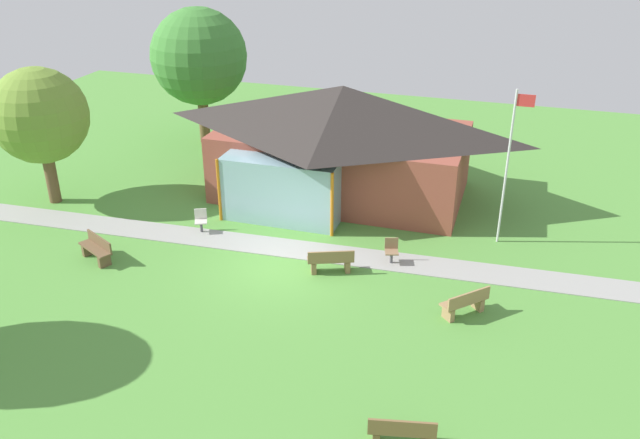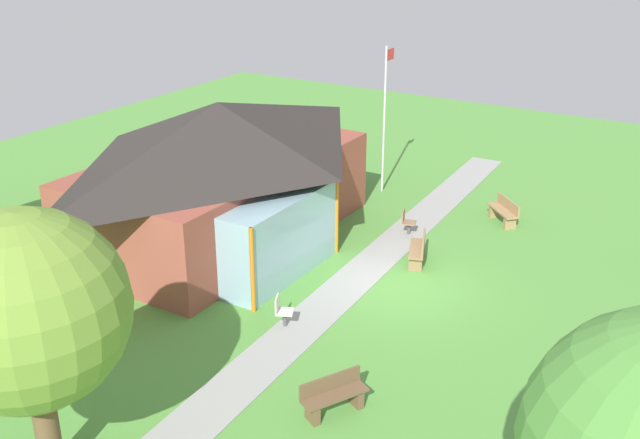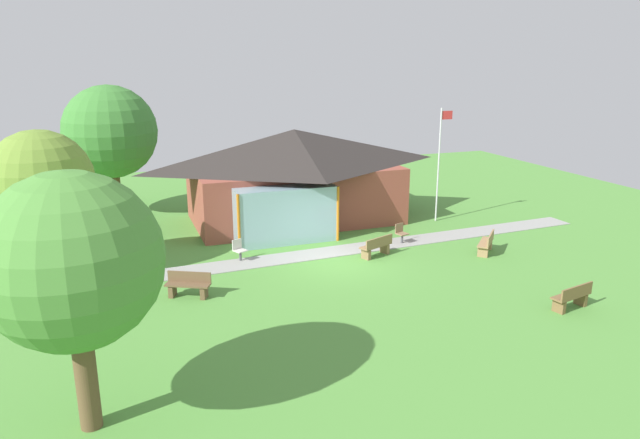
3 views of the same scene
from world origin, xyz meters
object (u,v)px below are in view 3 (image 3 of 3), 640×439
Objects in this scene: bench_front_right at (572,297)px; tree_behind_pavilion_left at (110,132)px; patio_chair_lawn_spare at (401,234)px; patio_chair_west at (239,251)px; tree_lawn_corner at (72,262)px; bench_mid_right at (487,244)px; flagpole at (439,160)px; tree_west_hedge at (41,182)px; bench_rear_near_path at (377,247)px; bench_mid_left at (188,285)px; pavilion at (294,174)px.

tree_behind_pavilion_left is at bearing 115.75° from bench_front_right.
patio_chair_lawn_spare is 1.00× the size of patio_chair_west.
bench_mid_right is at bearing 24.57° from tree_lawn_corner.
flagpole is 6.39× the size of patio_chair_west.
patio_chair_west is 11.40m from tree_lawn_corner.
tree_west_hedge is (-6.82, 0.67, 3.12)m from patio_chair_west.
tree_west_hedge is (-2.50, -8.38, -0.67)m from tree_behind_pavilion_left.
bench_rear_near_path is at bearing 18.32° from patio_chair_lawn_spare.
tree_lawn_corner is (-15.76, -11.91, 0.77)m from flagpole.
patio_chair_west reaches higher than bench_rear_near_path.
tree_lawn_corner is (-14.35, -1.30, 3.40)m from bench_front_right.
tree_lawn_corner is at bearing 158.66° from bench_mid_right.
patio_chair_lawn_spare reaches higher than bench_rear_near_path.
patio_chair_west is at bearing -101.53° from bench_mid_left.
pavilion is at bearing 57.23° from tree_lawn_corner.
patio_chair_west is (-7.07, 0.16, 0.00)m from patio_chair_lawn_spare.
flagpole reaches higher than patio_chair_west.
tree_lawn_corner is at bearing -93.28° from tree_behind_pavilion_left.
bench_front_right is 12.13m from patio_chair_west.
tree_west_hedge is (-13.88, 0.84, 3.12)m from patio_chair_lawn_spare.
flagpole is 17.31m from tree_west_hedge.
bench_front_right and bench_mid_right have the same top height.
flagpole is at bearing 37.07° from tree_lawn_corner.
tree_behind_pavilion_left is at bearing 73.35° from tree_west_hedge.
patio_chair_west is 7.53m from tree_west_hedge.
patio_chair_west is at bearing 125.80° from bench_front_right.
bench_mid_left is at bearing -157.13° from flagpole.
patio_chair_west is at bearing 119.42° from bench_mid_right.
patio_chair_west is at bearing -166.74° from flagpole.
bench_front_right is at bearing -68.42° from pavilion.
pavilion reaches higher than patio_chair_lawn_spare.
tree_behind_pavilion_left is (-11.38, 9.21, 3.80)m from patio_chair_lawn_spare.
pavilion is 6.26m from patio_chair_lawn_spare.
tree_behind_pavilion_left is at bearing 86.72° from tree_lawn_corner.
pavilion is 11.50m from tree_west_hedge.
bench_rear_near_path is 13.83m from tree_lawn_corner.
tree_behind_pavilion_left reaches higher than bench_mid_right.
patio_chair_west is at bearing -128.36° from pavilion.
patio_chair_lawn_spare is at bearing 92.34° from bench_mid_right.
bench_mid_right is 0.26× the size of tree_west_hedge.
flagpole is at bearing -20.03° from pavilion.
bench_mid_right is at bearing -39.53° from tree_behind_pavilion_left.
pavilion is 7.74× the size of bench_mid_right.
bench_front_right is 0.27× the size of tree_lawn_corner.
pavilion is at bearing 159.97° from flagpole.
bench_rear_near_path is 1.12× the size of bench_mid_right.
tree_west_hedge is at bearing 138.86° from bench_front_right.
patio_chair_west reaches higher than bench_mid_left.
bench_front_right is 18.36m from tree_west_hedge.
flagpole is at bearing -129.64° from bench_mid_left.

